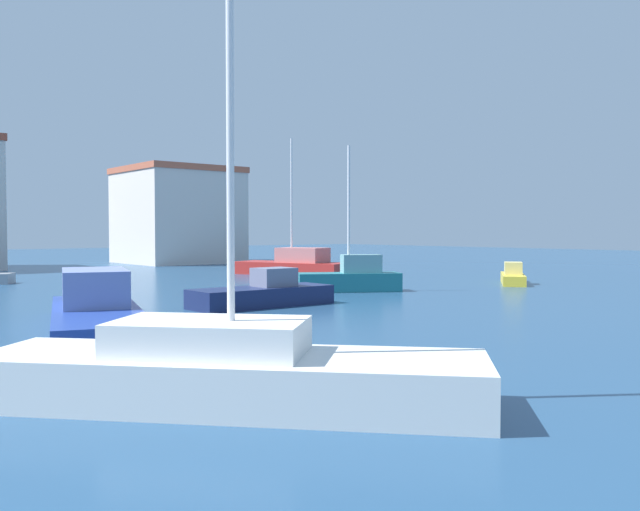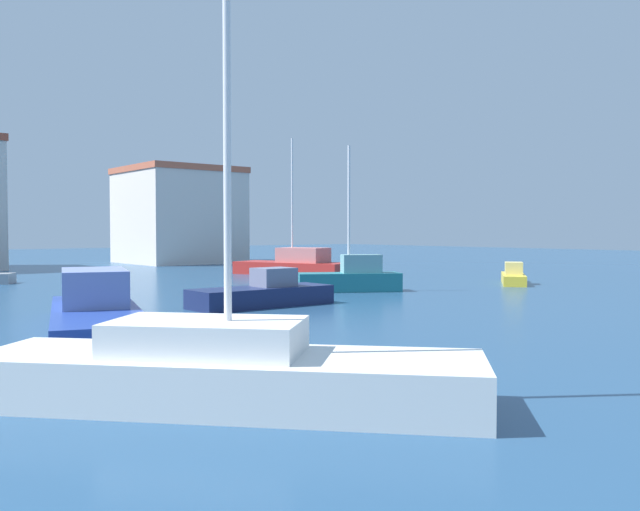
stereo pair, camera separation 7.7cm
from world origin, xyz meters
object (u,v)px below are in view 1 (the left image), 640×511
sailboat_red_inner_mooring (294,265)px  motorboat_navy_far_right (264,294)px  sailboat_teal_distant_north (351,278)px  sailboat_white_distant_east (228,370)px  motorboat_yellow_near_pier (513,277)px  motorboat_blue_center_channel (96,308)px

sailboat_red_inner_mooring → motorboat_navy_far_right: (-11.34, -13.08, -0.19)m
motorboat_navy_far_right → sailboat_teal_distant_north: bearing=20.2°
sailboat_white_distant_east → motorboat_navy_far_right: 13.81m
sailboat_white_distant_east → motorboat_navy_far_right: size_ratio=1.92×
sailboat_teal_distant_north → sailboat_red_inner_mooring: (4.97, 10.74, 0.01)m
motorboat_yellow_near_pier → motorboat_navy_far_right: size_ratio=0.77×
sailboat_teal_distant_north → motorboat_navy_far_right: bearing=-159.8°
sailboat_red_inner_mooring → motorboat_blue_center_channel: bearing=-141.2°
sailboat_white_distant_east → sailboat_red_inner_mooring: 31.10m
motorboat_navy_far_right → sailboat_white_distant_east: bearing=-126.9°
motorboat_blue_center_channel → motorboat_yellow_near_pier: (22.35, 1.65, -0.19)m
motorboat_yellow_near_pier → sailboat_white_distant_east: bearing=-154.8°
sailboat_red_inner_mooring → motorboat_yellow_near_pier: 13.55m
motorboat_blue_center_channel → motorboat_navy_far_right: bearing=11.9°
sailboat_teal_distant_north → sailboat_red_inner_mooring: 11.83m
sailboat_teal_distant_north → sailboat_white_distant_east: bearing=-137.6°
sailboat_red_inner_mooring → motorboat_navy_far_right: sailboat_red_inner_mooring is taller
motorboat_navy_far_right → motorboat_blue_center_channel: bearing=-168.1°
sailboat_white_distant_east → sailboat_red_inner_mooring: sailboat_white_distant_east is taller
sailboat_white_distant_east → motorboat_blue_center_channel: (1.60, 9.63, 0.01)m
sailboat_teal_distant_north → sailboat_red_inner_mooring: sailboat_red_inner_mooring is taller
motorboat_navy_far_right → motorboat_yellow_near_pier: bearing=0.9°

